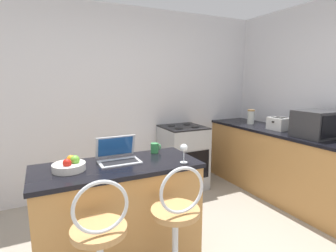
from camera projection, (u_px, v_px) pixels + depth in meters
wall_back at (117, 101)px, 3.70m from camera, size 12.00×0.06×2.60m
breakfast_bar at (119, 218)px, 2.19m from camera, size 1.31×0.59×0.93m
counter_right at (294, 168)px, 3.42m from camera, size 0.66×2.83×0.93m
bar_stool_far at (176, 239)px, 1.83m from camera, size 0.40×0.40×1.06m
laptop at (118, 155)px, 2.19m from camera, size 0.33×0.25×0.21m
microwave at (316, 124)px, 3.09m from camera, size 0.44×0.40×0.32m
toaster at (279, 124)px, 3.56m from camera, size 0.25×0.26×0.17m
stove_range at (183, 157)px, 3.92m from camera, size 0.60×0.61×0.94m
mug_green at (155, 148)px, 2.44m from camera, size 0.09×0.07×0.09m
wine_glass_short at (184, 149)px, 2.13m from camera, size 0.07×0.07×0.16m
fruit_bowl at (70, 166)px, 1.96m from camera, size 0.24×0.24×0.11m
storage_jar at (251, 117)px, 4.04m from camera, size 0.11×0.11×0.22m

